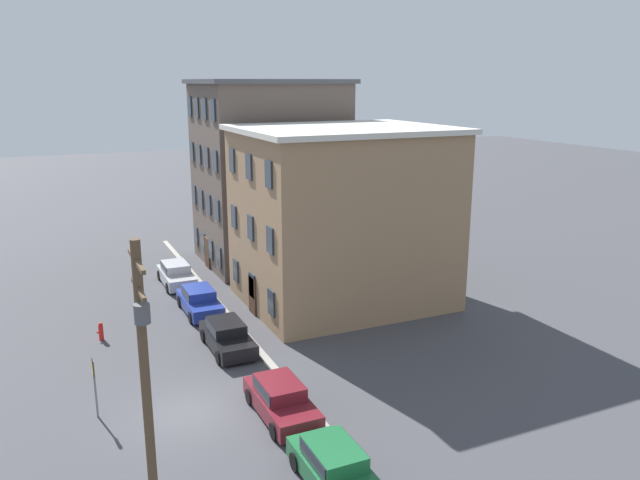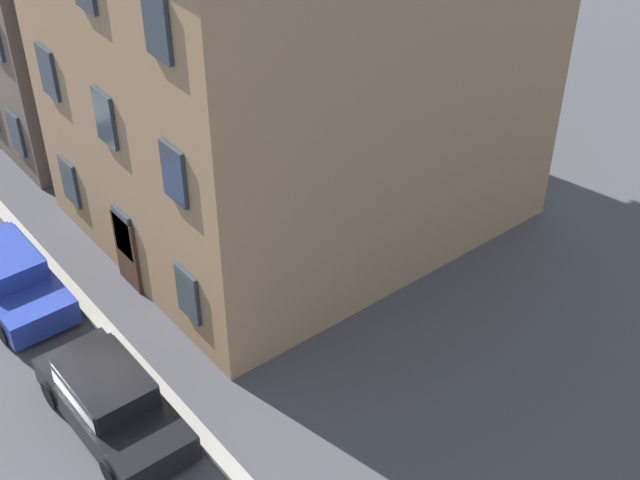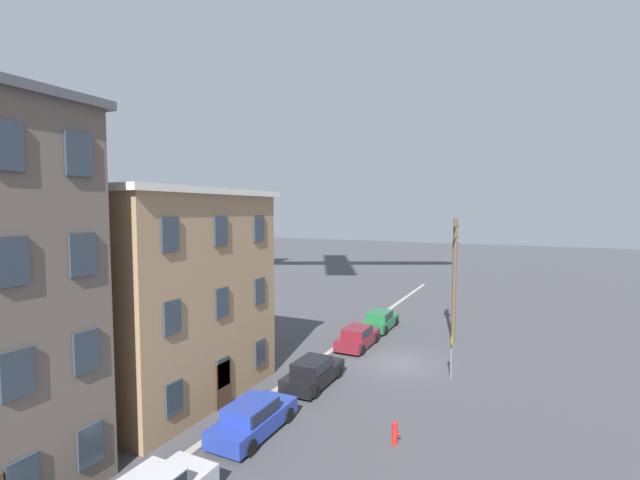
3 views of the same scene
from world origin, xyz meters
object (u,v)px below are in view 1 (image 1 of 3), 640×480
car_blue (199,300)px  caution_sign (94,379)px  car_black (227,335)px  car_silver (176,273)px  car_maroon (281,398)px  car_green (335,467)px  fire_hydrant (101,331)px  utility_pole (145,373)px

car_blue → caution_sign: caution_sign is taller
car_black → car_silver: bearing=-179.3°
car_maroon → caution_sign: (-2.90, -6.71, 0.93)m
car_black → caution_sign: 7.85m
car_green → fire_hydrant: bearing=-160.1°
car_blue → car_maroon: (12.71, 0.14, 0.00)m
caution_sign → fire_hydrant: caution_sign is taller
utility_pole → fire_hydrant: utility_pole is taller
caution_sign → fire_hydrant: size_ratio=2.65×
car_silver → car_green: same height
car_maroon → caution_sign: 7.37m
car_blue → car_green: bearing=0.4°
car_silver → car_black: bearing=0.7°
car_black → utility_pole: size_ratio=0.50×
car_silver → car_maroon: (18.42, 0.28, 0.00)m
car_green → car_silver: bearing=-179.4°
car_black → car_maroon: bearing=1.1°
car_silver → utility_pole: 23.81m
car_maroon → fire_hydrant: (-10.85, -5.76, -0.27)m
car_silver → car_black: same height
fire_hydrant → car_blue: bearing=108.4°
car_blue → car_maroon: 12.71m
caution_sign → car_black: bearing=122.5°
car_green → caution_sign: caution_sign is taller
car_blue → utility_pole: size_ratio=0.50×
car_black → car_green: size_ratio=1.00×
car_silver → car_maroon: same height
utility_pole → car_silver: bearing=166.6°
caution_sign → car_silver: bearing=157.5°
caution_sign → fire_hydrant: bearing=173.1°
car_silver → car_blue: 5.71m
car_blue → car_black: size_ratio=1.00×
car_black → car_maroon: same height
car_silver → caution_sign: size_ratio=1.73×
car_silver → car_black: 11.34m
car_black → caution_sign: (4.18, -6.57, 0.93)m
utility_pole → fire_hydrant: bearing=-179.8°
car_black → car_green: (12.08, 0.12, 0.00)m
caution_sign → utility_pole: (7.26, 0.99, 3.31)m
car_maroon → utility_pole: 8.35m
car_blue → car_maroon: same height
car_silver → car_maroon: size_ratio=1.00×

